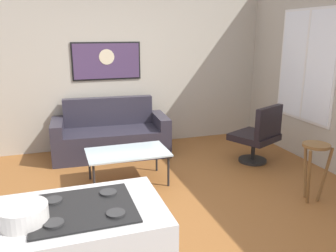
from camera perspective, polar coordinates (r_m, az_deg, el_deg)
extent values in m
cube|color=brown|center=(4.16, -0.69, -13.18)|extent=(6.40, 6.40, 0.04)
cube|color=#B2AB99|center=(6.04, -7.88, 9.79)|extent=(6.40, 0.05, 2.80)
cube|color=#2C2935|center=(5.72, -9.35, -2.68)|extent=(1.53, 0.89, 0.44)
cube|color=#2C2935|center=(5.91, -9.85, 2.45)|extent=(1.49, 0.25, 0.47)
cube|color=#2C2935|center=(5.68, -17.75, -2.34)|extent=(0.23, 0.81, 0.63)
cube|color=#2C2935|center=(5.82, -1.24, -1.19)|extent=(0.23, 0.81, 0.63)
cube|color=silver|center=(4.58, -6.73, -4.33)|extent=(1.07, 0.65, 0.02)
cylinder|color=#232326|center=(4.35, -12.15, -8.83)|extent=(0.03, 0.03, 0.42)
cylinder|color=#232326|center=(4.53, 0.06, -7.45)|extent=(0.03, 0.03, 0.42)
cylinder|color=#232326|center=(4.85, -12.90, -6.30)|extent=(0.03, 0.03, 0.42)
cylinder|color=#232326|center=(5.01, -1.91, -5.17)|extent=(0.03, 0.03, 0.42)
cylinder|color=black|center=(5.59, 13.82, -5.52)|extent=(0.43, 0.43, 0.04)
cylinder|color=black|center=(5.52, 13.96, -3.51)|extent=(0.06, 0.06, 0.37)
cube|color=black|center=(5.47, 14.08, -1.75)|extent=(0.81, 0.80, 0.10)
cube|color=black|center=(5.28, 16.38, 0.64)|extent=(0.59, 0.33, 0.46)
cylinder|color=brown|center=(4.33, 23.39, -2.97)|extent=(0.31, 0.31, 0.03)
cylinder|color=brown|center=(4.54, 21.82, -6.79)|extent=(0.04, 0.13, 0.68)
cylinder|color=brown|center=(4.33, 22.32, -7.90)|extent=(0.13, 0.10, 0.68)
cylinder|color=brown|center=(4.48, 24.57, -7.40)|extent=(0.13, 0.10, 0.68)
cube|color=black|center=(2.17, -13.84, -13.10)|extent=(0.60, 0.52, 0.01)
cylinder|color=#2D2D2D|center=(2.04, -18.42, -15.03)|extent=(0.11, 0.11, 0.01)
cylinder|color=#2D2D2D|center=(2.06, -8.66, -14.09)|extent=(0.11, 0.11, 0.01)
cylinder|color=#2D2D2D|center=(2.29, -18.50, -11.58)|extent=(0.11, 0.11, 0.01)
cylinder|color=#2D2D2D|center=(2.31, -9.90, -10.79)|extent=(0.11, 0.11, 0.01)
cylinder|color=silver|center=(2.13, -22.73, -14.51)|extent=(0.15, 0.15, 0.01)
cylinder|color=silver|center=(2.11, -22.86, -13.40)|extent=(0.27, 0.27, 0.11)
cube|color=black|center=(5.95, -10.13, 10.56)|extent=(1.15, 0.01, 0.63)
cube|color=#483356|center=(5.95, -10.12, 10.55)|extent=(1.10, 0.02, 0.58)
cylinder|color=beige|center=(5.93, -10.13, 11.21)|extent=(0.25, 0.01, 0.25)
cube|color=silver|center=(5.76, 21.94, 9.23)|extent=(0.02, 1.24, 1.71)
cube|color=white|center=(5.75, 21.86, 9.23)|extent=(0.01, 1.16, 1.63)
cube|color=silver|center=(5.75, 21.83, 9.23)|extent=(0.01, 0.04, 1.63)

